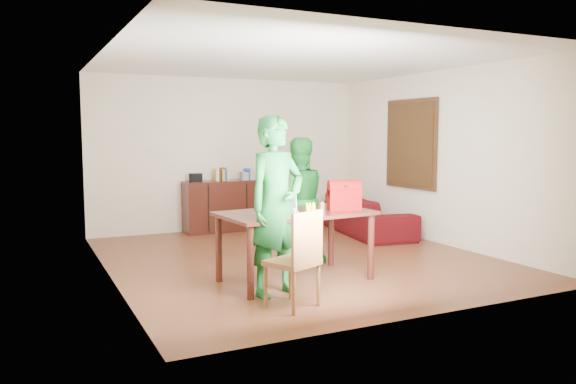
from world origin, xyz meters
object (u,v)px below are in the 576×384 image
person_near (276,206)px  sofa (366,215)px  table (295,221)px  chair (293,279)px  person_far (298,201)px  bottle (322,208)px  laptop (285,209)px  red_bag (344,198)px

person_near → sofa: size_ratio=0.86×
table → chair: 1.12m
table → person_far: size_ratio=1.09×
person_far → sofa: size_ratio=0.75×
person_far → chair: bearing=70.2°
chair → person_far: (0.92, 1.73, 0.55)m
person_near → person_far: person_near is taller
person_near → table: bearing=29.2°
person_near → bottle: (0.57, 0.03, -0.06)m
chair → person_near: size_ratio=0.51×
bottle → sofa: (2.37, 2.66, -0.58)m
laptop → person_near: bearing=-107.0°
table → chair: bearing=-122.3°
laptop → sofa: bearing=60.0°
chair → red_bag: size_ratio=2.58×
person_far → laptop: size_ratio=4.60×
person_far → red_bag: bearing=107.4°
person_far → laptop: person_far is taller
laptop → table: bearing=26.4°
table → red_bag: red_bag is taller
chair → sofa: (2.98, 3.20, 0.04)m
table → person_near: size_ratio=0.95×
table → person_far: bearing=56.8°
chair → laptop: laptop is taller
chair → bottle: bearing=17.2°
table → red_bag: (0.59, -0.11, 0.25)m
red_bag → laptop: bearing=-169.2°
laptop → sofa: (2.65, 2.30, -0.54)m
table → chair: size_ratio=1.86×
chair → person_far: bearing=38.3°
table → bottle: bottle is taller
sofa → person_far: bearing=134.1°
laptop → bottle: bearing=-33.1°
sofa → table: bearing=140.9°
chair → person_far: size_ratio=0.59×
table → person_far: (0.44, 0.81, 0.12)m
sofa → laptop: bearing=139.5°
person_far → person_near: bearing=62.7°
bottle → sofa: bearing=48.4°
person_far → bottle: person_far is taller
table → sofa: table is taller
table → red_bag: size_ratio=4.79×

